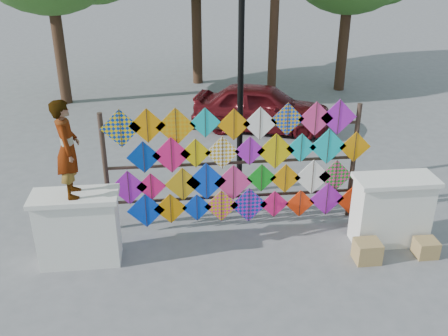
{
  "coord_description": "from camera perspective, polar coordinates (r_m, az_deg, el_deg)",
  "views": [
    {
      "loc": [
        -1.1,
        -7.47,
        5.02
      ],
      "look_at": [
        -0.19,
        0.6,
        1.25
      ],
      "focal_mm": 40.0,
      "sensor_mm": 36.0,
      "label": 1
    }
  ],
  "objects": [
    {
      "name": "lamppost",
      "position": [
        9.85,
        1.93,
        11.24
      ],
      "size": [
        0.28,
        0.28,
        4.46
      ],
      "color": "black",
      "rests_on": "ground"
    },
    {
      "name": "cardboard_box_far",
      "position": [
        9.37,
        22.07,
        -8.45
      ],
      "size": [
        0.36,
        0.34,
        0.31
      ],
      "primitive_type": "cube",
      "color": "#9D7D4C",
      "rests_on": "ground"
    },
    {
      "name": "ground",
      "position": [
        9.07,
        1.61,
        -8.7
      ],
      "size": [
        80.0,
        80.0,
        0.0
      ],
      "primitive_type": "plane",
      "color": "slate",
      "rests_on": "ground"
    },
    {
      "name": "sedan",
      "position": [
        14.16,
        4.37,
        6.93
      ],
      "size": [
        4.16,
        2.78,
        1.32
      ],
      "primitive_type": "imported",
      "rotation": [
        0.0,
        0.0,
        1.22
      ],
      "color": "#520E13",
      "rests_on": "ground"
    },
    {
      "name": "cardboard_box_near",
      "position": [
        8.89,
        16.04,
        -9.12
      ],
      "size": [
        0.42,
        0.37,
        0.37
      ],
      "primitive_type": "cube",
      "color": "#9D7D4C",
      "rests_on": "ground"
    },
    {
      "name": "parapet_right",
      "position": [
        9.3,
        18.61,
        -4.55
      ],
      "size": [
        1.4,
        0.65,
        1.28
      ],
      "color": "silver",
      "rests_on": "ground"
    },
    {
      "name": "kite_rack",
      "position": [
        9.11,
        1.58,
        0.25
      ],
      "size": [
        4.93,
        0.24,
        2.41
      ],
      "color": "#30221B",
      "rests_on": "ground"
    },
    {
      "name": "parapet_left",
      "position": [
        8.63,
        -16.31,
        -6.62
      ],
      "size": [
        1.4,
        0.65,
        1.28
      ],
      "color": "silver",
      "rests_on": "ground"
    },
    {
      "name": "vendor_woman",
      "position": [
        8.01,
        -17.46,
        2.09
      ],
      "size": [
        0.44,
        0.62,
        1.58
      ],
      "primitive_type": "imported",
      "rotation": [
        0.0,
        0.0,
        1.69
      ],
      "color": "#99999E",
      "rests_on": "parapet_left"
    }
  ]
}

